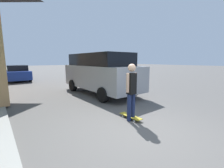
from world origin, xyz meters
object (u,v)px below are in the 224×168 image
at_px(suv_parked, 100,72).
at_px(car_down_street, 17,73).
at_px(skateboard, 131,116).
at_px(skateboarder, 131,89).

height_order(suv_parked, car_down_street, suv_parked).
bearing_deg(suv_parked, car_down_street, 107.70).
distance_m(suv_parked, skateboard, 4.15).
relative_size(car_down_street, skateboarder, 2.56).
height_order(skateboarder, skateboard, skateboarder).
relative_size(suv_parked, skateboarder, 2.96).
distance_m(car_down_street, skateboard, 13.25).
distance_m(suv_parked, skateboarder, 4.11).
xyz_separation_m(skateboarder, skateboard, (0.07, 0.09, -0.90)).
height_order(suv_parked, skateboarder, suv_parked).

